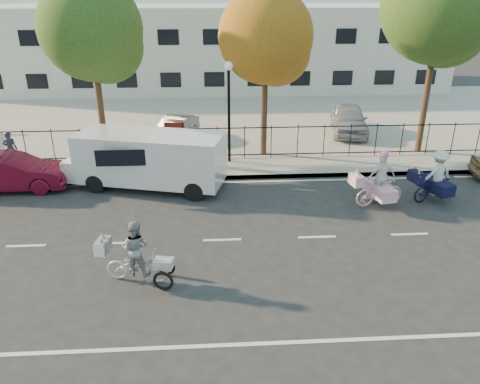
{
  "coord_description": "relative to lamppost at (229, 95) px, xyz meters",
  "views": [
    {
      "loc": [
        -0.23,
        -12.79,
        7.26
      ],
      "look_at": [
        0.63,
        1.2,
        1.1
      ],
      "focal_mm": 35.0,
      "sensor_mm": 36.0,
      "label": 1
    }
  ],
  "objects": [
    {
      "name": "white_van",
      "position": [
        -3.23,
        -2.38,
        -1.92
      ],
      "size": [
        6.48,
        3.37,
        2.16
      ],
      "rotation": [
        0.0,
        0.0,
        -0.25
      ],
      "color": "white",
      "rests_on": "ground"
    },
    {
      "name": "unicorn_bike",
      "position": [
        5.17,
        -4.6,
        -2.34
      ],
      "size": [
        2.13,
        1.51,
        2.1
      ],
      "rotation": [
        0.0,
        0.0,
        1.76
      ],
      "color": "#FABED8",
      "rests_on": "ground"
    },
    {
      "name": "building",
      "position": [
        -0.5,
        18.2,
        -0.11
      ],
      "size": [
        34.0,
        10.0,
        6.0
      ],
      "primitive_type": "cube",
      "color": "silver",
      "rests_on": "ground"
    },
    {
      "name": "tree_east",
      "position": [
        9.08,
        0.93,
        3.22
      ],
      "size": [
        4.93,
        4.93,
        9.04
      ],
      "color": "#442D1D",
      "rests_on": "ground"
    },
    {
      "name": "lamppost",
      "position": [
        0.0,
        0.0,
        0.0
      ],
      "size": [
        0.36,
        0.36,
        4.33
      ],
      "color": "black",
      "rests_on": "sidewalk"
    },
    {
      "name": "lot_car_d",
      "position": [
        6.46,
        4.06,
        -2.23
      ],
      "size": [
        2.46,
        4.56,
        1.47
      ],
      "primitive_type": "imported",
      "rotation": [
        0.0,
        0.0,
        -0.17
      ],
      "color": "#9EA1A6",
      "rests_on": "parking_lot"
    },
    {
      "name": "parking_lot",
      "position": [
        -0.5,
        8.2,
        -3.04
      ],
      "size": [
        60.0,
        15.6,
        0.15
      ],
      "primitive_type": "cube",
      "color": "#A8A399",
      "rests_on": "ground"
    },
    {
      "name": "red_sedan",
      "position": [
        -8.52,
        -2.3,
        -2.4
      ],
      "size": [
        4.35,
        1.62,
        1.42
      ],
      "primitive_type": "imported",
      "rotation": [
        0.0,
        0.0,
        1.6
      ],
      "color": "#5F0A20",
      "rests_on": "ground"
    },
    {
      "name": "street_sign",
      "position": [
        -2.35,
        0.0,
        -1.7
      ],
      "size": [
        0.85,
        0.06,
        1.8
      ],
      "color": "black",
      "rests_on": "sidewalk"
    },
    {
      "name": "zebra_trike",
      "position": [
        -2.81,
        -8.84,
        -2.43
      ],
      "size": [
        2.07,
        1.06,
        1.77
      ],
      "rotation": [
        0.0,
        0.0,
        1.37
      ],
      "color": "silver",
      "rests_on": "ground"
    },
    {
      "name": "pedestrian",
      "position": [
        -9.36,
        0.0,
        -2.19
      ],
      "size": [
        0.58,
        0.4,
        1.54
      ],
      "primitive_type": "imported",
      "rotation": [
        0.0,
        0.0,
        3.2
      ],
      "color": "black",
      "rests_on": "sidewalk"
    },
    {
      "name": "ground",
      "position": [
        -0.5,
        -6.8,
        -3.11
      ],
      "size": [
        120.0,
        120.0,
        0.0
      ],
      "primitive_type": "plane",
      "color": "#333334"
    },
    {
      "name": "tree_west",
      "position": [
        -5.46,
        1.06,
        2.37
      ],
      "size": [
        4.27,
        4.27,
        7.83
      ],
      "color": "#442D1D",
      "rests_on": "ground"
    },
    {
      "name": "bull_bike",
      "position": [
        7.38,
        -4.27,
        -2.34
      ],
      "size": [
        2.14,
        1.5,
        1.92
      ],
      "rotation": [
        0.0,
        0.0,
        1.86
      ],
      "color": "#101037",
      "rests_on": "ground"
    },
    {
      "name": "tree_mid",
      "position": [
        1.76,
        1.0,
        2.06
      ],
      "size": [
        4.03,
        4.03,
        7.38
      ],
      "color": "#442D1D",
      "rests_on": "ground"
    },
    {
      "name": "lot_car_c",
      "position": [
        -2.57,
        3.19,
        -2.37
      ],
      "size": [
        2.38,
        3.82,
        1.19
      ],
      "primitive_type": "imported",
      "rotation": [
        0.0,
        0.0,
        -0.34
      ],
      "color": "#53575C",
      "rests_on": "parking_lot"
    },
    {
      "name": "curb",
      "position": [
        -0.5,
        -1.75,
        -3.04
      ],
      "size": [
        60.0,
        0.1,
        0.15
      ],
      "primitive_type": "cube",
      "color": "#A8A399",
      "rests_on": "ground"
    },
    {
      "name": "iron_fence",
      "position": [
        -0.5,
        0.4,
        -2.21
      ],
      "size": [
        58.0,
        0.06,
        1.5
      ],
      "primitive_type": null,
      "color": "black",
      "rests_on": "sidewalk"
    },
    {
      "name": "road_markings",
      "position": [
        -0.5,
        -6.8,
        -3.11
      ],
      "size": [
        60.0,
        9.52,
        0.01
      ],
      "primitive_type": null,
      "color": "silver",
      "rests_on": "ground"
    },
    {
      "name": "sidewalk",
      "position": [
        -0.5,
        -0.7,
        -3.04
      ],
      "size": [
        60.0,
        2.2,
        0.15
      ],
      "primitive_type": "cube",
      "color": "#A8A399",
      "rests_on": "ground"
    }
  ]
}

